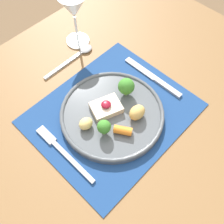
% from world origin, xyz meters
% --- Properties ---
extents(ground_plane, '(8.00, 8.00, 0.00)m').
position_xyz_m(ground_plane, '(0.00, 0.00, 0.00)').
color(ground_plane, brown).
extents(dining_table, '(1.21, 0.94, 0.73)m').
position_xyz_m(dining_table, '(0.00, 0.00, 0.63)').
color(dining_table, brown).
rests_on(dining_table, ground_plane).
extents(placemat, '(0.44, 0.37, 0.00)m').
position_xyz_m(placemat, '(0.00, 0.00, 0.73)').
color(placemat, navy).
rests_on(placemat, dining_table).
extents(dinner_plate, '(0.30, 0.30, 0.08)m').
position_xyz_m(dinner_plate, '(-0.01, -0.01, 0.75)').
color(dinner_plate, '#4C5156').
rests_on(dinner_plate, placemat).
extents(fork, '(0.02, 0.22, 0.01)m').
position_xyz_m(fork, '(-0.18, 0.02, 0.74)').
color(fork, '#B2B2B7').
rests_on(fork, placemat).
extents(knife, '(0.02, 0.22, 0.01)m').
position_xyz_m(knife, '(0.18, -0.01, 0.74)').
color(knife, '#B2B2B7').
rests_on(knife, placemat).
extents(spoon, '(0.20, 0.04, 0.01)m').
position_xyz_m(spoon, '(0.09, 0.24, 0.74)').
color(spoon, '#B2B2B7').
rests_on(spoon, dining_table).
extents(wine_glass_near, '(0.09, 0.09, 0.18)m').
position_xyz_m(wine_glass_near, '(0.13, 0.29, 0.86)').
color(wine_glass_near, white).
rests_on(wine_glass_near, dining_table).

